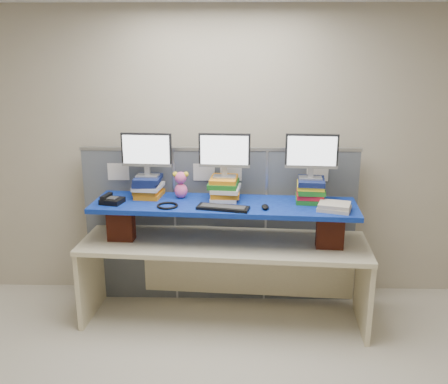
{
  "coord_description": "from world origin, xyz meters",
  "views": [
    {
      "loc": [
        0.14,
        -2.73,
        2.42
      ],
      "look_at": [
        0.04,
        1.37,
        1.22
      ],
      "focal_mm": 40.0,
      "sensor_mm": 36.0,
      "label": 1
    }
  ],
  "objects_px": {
    "desk": "(224,257)",
    "desk_phone": "(111,200)",
    "blue_board": "(224,205)",
    "monitor_left": "(147,152)",
    "keyboard": "(223,208)",
    "monitor_center": "(224,153)",
    "monitor_right": "(312,154)"
  },
  "relations": [
    {
      "from": "desk",
      "to": "monitor_left",
      "type": "distance_m",
      "value": 1.16
    },
    {
      "from": "keyboard",
      "to": "desk",
      "type": "bearing_deg",
      "value": 101.26
    },
    {
      "from": "blue_board",
      "to": "desk_phone",
      "type": "height_order",
      "value": "desk_phone"
    },
    {
      "from": "keyboard",
      "to": "monitor_center",
      "type": "bearing_deg",
      "value": 101.59
    },
    {
      "from": "monitor_center",
      "to": "monitor_left",
      "type": "bearing_deg",
      "value": -180.0
    },
    {
      "from": "monitor_left",
      "to": "monitor_right",
      "type": "bearing_deg",
      "value": -0.0
    },
    {
      "from": "blue_board",
      "to": "monitor_left",
      "type": "relative_size",
      "value": 5.09
    },
    {
      "from": "blue_board",
      "to": "monitor_right",
      "type": "relative_size",
      "value": 5.09
    },
    {
      "from": "desk",
      "to": "desk_phone",
      "type": "height_order",
      "value": "desk_phone"
    },
    {
      "from": "blue_board",
      "to": "monitor_left",
      "type": "xyz_separation_m",
      "value": [
        -0.68,
        0.17,
        0.43
      ]
    },
    {
      "from": "monitor_center",
      "to": "desk_phone",
      "type": "relative_size",
      "value": 2.12
    },
    {
      "from": "monitor_left",
      "to": "monitor_right",
      "type": "relative_size",
      "value": 1.0
    },
    {
      "from": "desk",
      "to": "desk_phone",
      "type": "distance_m",
      "value": 1.11
    },
    {
      "from": "desk",
      "to": "desk_phone",
      "type": "bearing_deg",
      "value": -174.22
    },
    {
      "from": "desk",
      "to": "blue_board",
      "type": "height_order",
      "value": "blue_board"
    },
    {
      "from": "blue_board",
      "to": "monitor_left",
      "type": "bearing_deg",
      "value": 170.32
    },
    {
      "from": "blue_board",
      "to": "desk_phone",
      "type": "xyz_separation_m",
      "value": [
        -0.97,
        -0.03,
        0.05
      ]
    },
    {
      "from": "monitor_left",
      "to": "desk_phone",
      "type": "distance_m",
      "value": 0.52
    },
    {
      "from": "monitor_right",
      "to": "desk_phone",
      "type": "relative_size",
      "value": 2.12
    },
    {
      "from": "desk",
      "to": "monitor_left",
      "type": "relative_size",
      "value": 5.74
    },
    {
      "from": "monitor_center",
      "to": "keyboard",
      "type": "bearing_deg",
      "value": -86.85
    },
    {
      "from": "monitor_right",
      "to": "desk",
      "type": "bearing_deg",
      "value": -170.87
    },
    {
      "from": "blue_board",
      "to": "monitor_right",
      "type": "xyz_separation_m",
      "value": [
        0.74,
        0.06,
        0.45
      ]
    },
    {
      "from": "desk",
      "to": "monitor_right",
      "type": "xyz_separation_m",
      "value": [
        0.74,
        0.06,
        0.94
      ]
    },
    {
      "from": "blue_board",
      "to": "monitor_center",
      "type": "distance_m",
      "value": 0.46
    },
    {
      "from": "blue_board",
      "to": "monitor_right",
      "type": "bearing_deg",
      "value": 9.13
    },
    {
      "from": "desk",
      "to": "keyboard",
      "type": "bearing_deg",
      "value": -87.18
    },
    {
      "from": "blue_board",
      "to": "desk_phone",
      "type": "distance_m",
      "value": 0.97
    },
    {
      "from": "blue_board",
      "to": "keyboard",
      "type": "distance_m",
      "value": 0.17
    },
    {
      "from": "monitor_center",
      "to": "desk",
      "type": "bearing_deg",
      "value": -86.39
    },
    {
      "from": "monitor_left",
      "to": "desk_phone",
      "type": "bearing_deg",
      "value": -141.59
    },
    {
      "from": "desk",
      "to": "desk_phone",
      "type": "relative_size",
      "value": 12.17
    }
  ]
}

